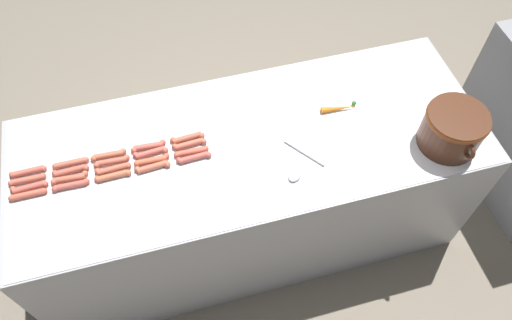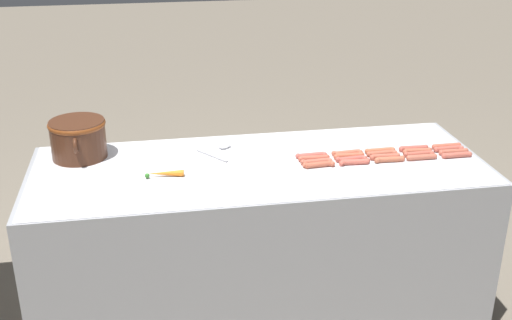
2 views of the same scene
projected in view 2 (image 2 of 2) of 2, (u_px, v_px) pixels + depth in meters
The scene contains 25 objects.
ground_plane at pixel (259, 311), 3.47m from camera, with size 20.00×20.00×0.00m, color #756B5B.
griddle_counter at pixel (259, 241), 3.30m from camera, with size 0.85×2.22×0.86m.
hot_dog_0 at pixel (457, 155), 3.20m from camera, with size 0.03×0.16×0.03m.
hot_dog_1 at pixel (422, 157), 3.18m from camera, with size 0.03×0.16×0.03m.
hot_dog_2 at pixel (390, 159), 3.15m from camera, with size 0.03×0.16×0.03m.
hot_dog_3 at pixel (355, 162), 3.12m from camera, with size 0.04×0.16×0.03m.
hot_dog_4 at pixel (319, 165), 3.09m from camera, with size 0.04×0.16×0.03m.
hot_dog_5 at pixel (454, 152), 3.24m from camera, with size 0.03×0.16×0.03m.
hot_dog_6 at pixel (419, 154), 3.22m from camera, with size 0.04×0.16×0.03m.
hot_dog_7 at pixel (385, 156), 3.19m from camera, with size 0.03×0.16×0.03m.
hot_dog_8 at pixel (351, 159), 3.16m from camera, with size 0.04×0.16×0.03m.
hot_dog_9 at pixel (316, 162), 3.13m from camera, with size 0.04×0.16×0.03m.
hot_dog_10 at pixel (449, 149), 3.28m from camera, with size 0.03×0.16×0.03m.
hot_dog_11 at pixel (417, 151), 3.25m from camera, with size 0.04×0.16×0.03m.
hot_dog_12 at pixel (382, 153), 3.22m from camera, with size 0.03×0.16×0.03m.
hot_dog_13 at pixel (349, 156), 3.19m from camera, with size 0.03×0.16×0.03m.
hot_dog_14 at pixel (314, 158), 3.17m from camera, with size 0.03×0.16×0.03m.
hot_dog_15 at pixel (446, 146), 3.31m from camera, with size 0.03×0.16×0.03m.
hot_dog_16 at pixel (414, 148), 3.29m from camera, with size 0.03×0.16×0.03m.
hot_dog_17 at pixel (380, 151), 3.26m from camera, with size 0.03×0.16×0.03m.
hot_dog_18 at pixel (347, 153), 3.23m from camera, with size 0.04×0.16×0.03m.
hot_dog_19 at pixel (311, 155), 3.20m from camera, with size 0.03×0.16×0.03m.
bean_pot at pixel (78, 137), 3.17m from camera, with size 0.35×0.28×0.19m.
serving_spoon at pixel (220, 149), 3.29m from camera, with size 0.24×0.19×0.02m.
carrot at pixel (164, 174), 2.99m from camera, with size 0.05×0.18×0.03m.
Camera 2 is at (-2.82, 0.51, 2.12)m, focal length 45.13 mm.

